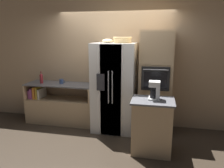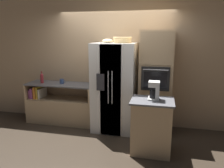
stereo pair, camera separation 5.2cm
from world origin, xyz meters
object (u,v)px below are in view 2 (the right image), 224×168
at_px(fruit_bowl, 108,41).
at_px(wicker_basket, 122,40).
at_px(bottle_tall, 42,78).
at_px(coffee_maker, 155,90).
at_px(refrigerator, 115,87).
at_px(wall_oven, 156,83).
at_px(mug, 62,81).

bearing_deg(fruit_bowl, wicker_basket, -7.86).
bearing_deg(wicker_basket, bottle_tall, 178.33).
bearing_deg(coffee_maker, refrigerator, 138.60).
xyz_separation_m(wall_oven, fruit_bowl, (-0.99, -0.04, 0.83)).
bearing_deg(refrigerator, coffee_maker, -41.40).
relative_size(fruit_bowl, mug, 1.69).
height_order(refrigerator, mug, refrigerator).
bearing_deg(refrigerator, wall_oven, 5.80).
xyz_separation_m(wicker_basket, bottle_tall, (-1.87, 0.05, -0.87)).
xyz_separation_m(refrigerator, coffee_maker, (0.86, -0.76, 0.19)).
distance_m(refrigerator, fruit_bowl, 0.97).
bearing_deg(mug, wicker_basket, -4.17).
bearing_deg(wicker_basket, mug, 175.83).
bearing_deg(fruit_bowl, wall_oven, 2.58).
relative_size(wall_oven, bottle_tall, 7.72).
relative_size(refrigerator, wall_oven, 0.88).
height_order(mug, coffee_maker, coffee_maker).
xyz_separation_m(refrigerator, bottle_tall, (-1.71, 0.05, 0.12)).
relative_size(fruit_bowl, bottle_tall, 0.82).
xyz_separation_m(fruit_bowl, mug, (-1.09, 0.06, -0.91)).
bearing_deg(coffee_maker, fruit_bowl, 141.79).
relative_size(wicker_basket, mug, 2.84).
bearing_deg(refrigerator, fruit_bowl, 165.31).
relative_size(refrigerator, fruit_bowl, 8.34).
height_order(wall_oven, bottle_tall, wall_oven).
bearing_deg(wall_oven, mug, 179.61).
bearing_deg(bottle_tall, wicker_basket, -1.67).
xyz_separation_m(refrigerator, wicker_basket, (0.16, -0.00, 0.99)).
bearing_deg(fruit_bowl, mug, 176.90).
distance_m(fruit_bowl, mug, 1.42).
bearing_deg(wicker_basket, fruit_bowl, 172.14).
distance_m(refrigerator, wicker_basket, 1.00).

